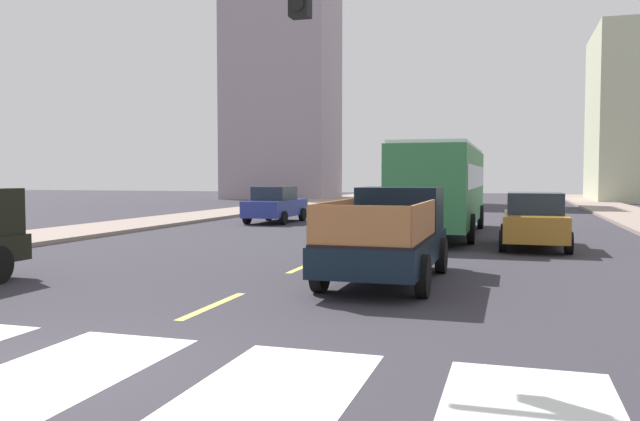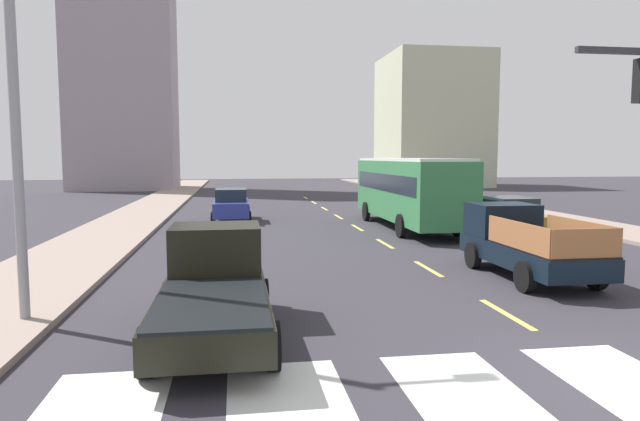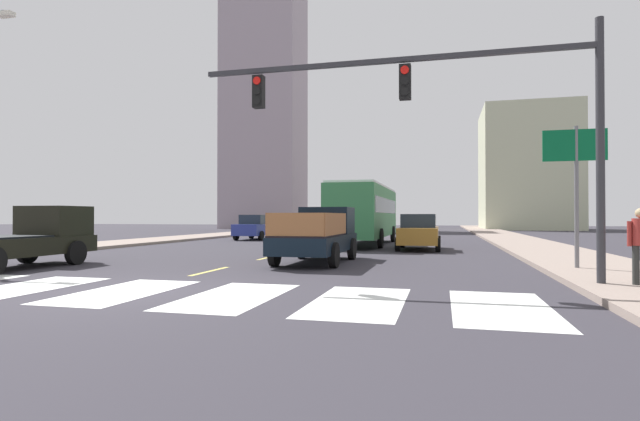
# 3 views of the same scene
# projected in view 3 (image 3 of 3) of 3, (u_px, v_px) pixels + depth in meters

# --- Properties ---
(ground_plane) EXTENTS (160.00, 160.00, 0.00)m
(ground_plane) POSITION_uv_depth(u_px,v_px,m) (124.00, 292.00, 10.44)
(ground_plane) COLOR #322F37
(sidewalk_right) EXTENTS (3.59, 110.00, 0.15)m
(sidewalk_right) POSITION_uv_depth(u_px,v_px,m) (534.00, 246.00, 25.17)
(sidewalk_right) COLOR gray
(sidewalk_right) RESTS_ON ground
(sidewalk_left) EXTENTS (3.59, 110.00, 0.15)m
(sidewalk_left) POSITION_uv_depth(u_px,v_px,m) (150.00, 241.00, 30.62)
(sidewalk_left) COLOR gray
(sidewalk_left) RESTS_ON ground
(crosswalk_stripe_2) EXTENTS (1.71, 3.63, 0.01)m
(crosswalk_stripe_2) POSITION_uv_depth(u_px,v_px,m) (26.00, 287.00, 11.06)
(crosswalk_stripe_2) COLOR silver
(crosswalk_stripe_2) RESTS_ON ground
(crosswalk_stripe_3) EXTENTS (1.71, 3.63, 0.01)m
(crosswalk_stripe_3) POSITION_uv_depth(u_px,v_px,m) (124.00, 291.00, 10.44)
(crosswalk_stripe_3) COLOR silver
(crosswalk_stripe_3) RESTS_ON ground
(crosswalk_stripe_4) EXTENTS (1.71, 3.63, 0.01)m
(crosswalk_stripe_4) POSITION_uv_depth(u_px,v_px,m) (234.00, 296.00, 9.82)
(crosswalk_stripe_4) COLOR silver
(crosswalk_stripe_4) RESTS_ON ground
(crosswalk_stripe_5) EXTENTS (1.71, 3.63, 0.01)m
(crosswalk_stripe_5) POSITION_uv_depth(u_px,v_px,m) (358.00, 302.00, 9.20)
(crosswalk_stripe_5) COLOR silver
(crosswalk_stripe_5) RESTS_ON ground
(crosswalk_stripe_6) EXTENTS (1.71, 3.63, 0.01)m
(crosswalk_stripe_6) POSITION_uv_depth(u_px,v_px,m) (501.00, 308.00, 8.58)
(crosswalk_stripe_6) COLOR silver
(crosswalk_stripe_6) RESTS_ON ground
(lane_dash_0) EXTENTS (0.16, 2.40, 0.01)m
(lane_dash_0) POSITION_uv_depth(u_px,v_px,m) (210.00, 271.00, 14.32)
(lane_dash_0) COLOR #D1C156
(lane_dash_0) RESTS_ON ground
(lane_dash_1) EXTENTS (0.16, 2.40, 0.01)m
(lane_dash_1) POSITION_uv_depth(u_px,v_px,m) (269.00, 257.00, 19.16)
(lane_dash_1) COLOR #D1C156
(lane_dash_1) RESTS_ON ground
(lane_dash_2) EXTENTS (0.16, 2.40, 0.01)m
(lane_dash_2) POSITION_uv_depth(u_px,v_px,m) (304.00, 249.00, 24.01)
(lane_dash_2) COLOR #D1C156
(lane_dash_2) RESTS_ON ground
(lane_dash_3) EXTENTS (0.16, 2.40, 0.01)m
(lane_dash_3) POSITION_uv_depth(u_px,v_px,m) (327.00, 244.00, 28.86)
(lane_dash_3) COLOR #D1C156
(lane_dash_3) RESTS_ON ground
(lane_dash_4) EXTENTS (0.16, 2.40, 0.01)m
(lane_dash_4) POSITION_uv_depth(u_px,v_px,m) (344.00, 240.00, 33.71)
(lane_dash_4) COLOR #D1C156
(lane_dash_4) RESTS_ON ground
(lane_dash_5) EXTENTS (0.16, 2.40, 0.01)m
(lane_dash_5) POSITION_uv_depth(u_px,v_px,m) (356.00, 237.00, 38.56)
(lane_dash_5) COLOR #D1C156
(lane_dash_5) RESTS_ON ground
(lane_dash_6) EXTENTS (0.16, 2.40, 0.01)m
(lane_dash_6) POSITION_uv_depth(u_px,v_px,m) (366.00, 234.00, 43.41)
(lane_dash_6) COLOR #D1C156
(lane_dash_6) RESTS_ON ground
(lane_dash_7) EXTENTS (0.16, 2.40, 0.01)m
(lane_dash_7) POSITION_uv_depth(u_px,v_px,m) (373.00, 233.00, 48.26)
(lane_dash_7) COLOR #D1C156
(lane_dash_7) RESTS_ON ground
(pickup_stakebed) EXTENTS (2.18, 5.20, 1.96)m
(pickup_stakebed) POSITION_uv_depth(u_px,v_px,m) (319.00, 235.00, 17.39)
(pickup_stakebed) COLOR black
(pickup_stakebed) RESTS_ON ground
(pickup_dark) EXTENTS (2.18, 5.20, 1.96)m
(pickup_dark) POSITION_uv_depth(u_px,v_px,m) (25.00, 238.00, 15.44)
(pickup_dark) COLOR black
(pickup_dark) RESTS_ON ground
(city_bus) EXTENTS (2.72, 10.80, 3.32)m
(city_bus) POSITION_uv_depth(u_px,v_px,m) (365.00, 210.00, 27.81)
(city_bus) COLOR #347C46
(city_bus) RESTS_ON ground
(sedan_far) EXTENTS (2.02, 4.40, 1.72)m
(sedan_far) POSITION_uv_depth(u_px,v_px,m) (256.00, 227.00, 33.99)
(sedan_far) COLOR navy
(sedan_far) RESTS_ON ground
(sedan_near_right) EXTENTS (2.02, 4.40, 1.72)m
(sedan_near_right) POSITION_uv_depth(u_px,v_px,m) (419.00, 232.00, 23.48)
(sedan_near_right) COLOR #9E6A23
(sedan_near_right) RESTS_ON ground
(traffic_signal_gantry) EXTENTS (9.50, 0.27, 6.00)m
(traffic_signal_gantry) POSITION_uv_depth(u_px,v_px,m) (455.00, 106.00, 11.46)
(traffic_signal_gantry) COLOR #2D2D33
(traffic_signal_gantry) RESTS_ON ground
(direction_sign_green) EXTENTS (1.70, 0.12, 4.20)m
(direction_sign_green) POSITION_uv_depth(u_px,v_px,m) (575.00, 167.00, 13.94)
(direction_sign_green) COLOR slate
(direction_sign_green) RESTS_ON ground
(tower_tall_centre) EXTENTS (10.31, 7.28, 33.39)m
(tower_tall_centre) POSITION_uv_depth(u_px,v_px,m) (264.00, 106.00, 66.51)
(tower_tall_centre) COLOR #9D8E9A
(tower_tall_centre) RESTS_ON ground
(block_mid_left) EXTENTS (10.74, 11.65, 14.91)m
(block_mid_left) POSITION_uv_depth(u_px,v_px,m) (527.00, 169.00, 60.53)
(block_mid_left) COLOR beige
(block_mid_left) RESTS_ON ground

